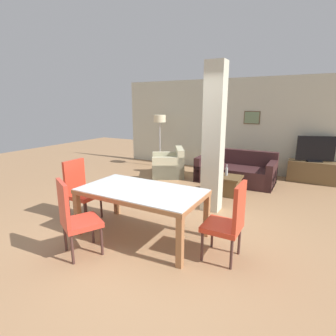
{
  "coord_description": "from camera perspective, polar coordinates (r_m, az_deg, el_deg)",
  "views": [
    {
      "loc": [
        2.14,
        -3.04,
        1.97
      ],
      "look_at": [
        0.0,
        0.82,
        0.89
      ],
      "focal_mm": 28.0,
      "sensor_mm": 36.0,
      "label": 1
    }
  ],
  "objects": [
    {
      "name": "divider_pillar",
      "position": [
        4.84,
        9.89,
        6.15
      ],
      "size": [
        0.35,
        0.29,
        2.7
      ],
      "color": "beige",
      "rests_on": "ground_plane"
    },
    {
      "name": "back_wall",
      "position": [
        8.08,
        13.7,
        8.95
      ],
      "size": [
        7.2,
        0.09,
        2.7
      ],
      "color": "beige",
      "rests_on": "ground_plane"
    },
    {
      "name": "bottle",
      "position": [
        5.99,
        12.62,
        -0.68
      ],
      "size": [
        0.06,
        0.06,
        0.25
      ],
      "color": "#B2B7BC",
      "rests_on": "coffee_table"
    },
    {
      "name": "armchair",
      "position": [
        7.35,
        0.24,
        0.43
      ],
      "size": [
        1.2,
        1.23,
        0.79
      ],
      "rotation": [
        0.0,
        0.0,
        2.11
      ],
      "color": "beige",
      "rests_on": "ground_plane"
    },
    {
      "name": "ground_plane",
      "position": [
        4.21,
        -5.61,
        -14.28
      ],
      "size": [
        18.0,
        18.0,
        0.0
      ],
      "primitive_type": "plane",
      "color": "#A17852"
    },
    {
      "name": "dining_table",
      "position": [
        3.96,
        -5.82,
        -6.51
      ],
      "size": [
        1.85,
        1.01,
        0.74
      ],
      "color": "#A66E44",
      "rests_on": "ground_plane"
    },
    {
      "name": "dining_chair_head_left",
      "position": [
        4.79,
        -18.56,
        -4.17
      ],
      "size": [
        0.46,
        0.46,
        1.04
      ],
      "rotation": [
        0.0,
        0.0,
        -1.57
      ],
      "color": "red",
      "rests_on": "ground_plane"
    },
    {
      "name": "floor_lamp",
      "position": [
        8.36,
        -1.81,
        9.74
      ],
      "size": [
        0.38,
        0.38,
        1.64
      ],
      "color": "#B7B7BC",
      "rests_on": "ground_plane"
    },
    {
      "name": "sofa",
      "position": [
        6.98,
        14.49,
        -0.76
      ],
      "size": [
        1.92,
        0.94,
        0.8
      ],
      "rotation": [
        0.0,
        0.0,
        3.14
      ],
      "color": "#3C2022",
      "rests_on": "ground_plane"
    },
    {
      "name": "tv_stand",
      "position": [
        7.68,
        28.95,
        -0.77
      ],
      "size": [
        1.18,
        0.4,
        0.55
      ],
      "color": "brown",
      "rests_on": "ground_plane"
    },
    {
      "name": "tv_screen",
      "position": [
        7.57,
        29.47,
        3.57
      ],
      "size": [
        0.87,
        0.31,
        0.65
      ],
      "rotation": [
        0.0,
        0.0,
        3.44
      ],
      "color": "black",
      "rests_on": "tv_stand"
    },
    {
      "name": "dining_chair_near_left",
      "position": [
        3.67,
        -19.71,
        -9.81
      ],
      "size": [
        0.62,
        0.62,
        1.04
      ],
      "rotation": [
        0.0,
        0.0,
        -0.48
      ],
      "color": "red",
      "rests_on": "ground_plane"
    },
    {
      "name": "dining_chair_head_right",
      "position": [
        3.45,
        13.16,
        -10.86
      ],
      "size": [
        0.46,
        0.46,
        1.04
      ],
      "rotation": [
        0.0,
        0.0,
        1.57
      ],
      "color": "red",
      "rests_on": "ground_plane"
    },
    {
      "name": "coffee_table",
      "position": [
        6.01,
        12.43,
        -3.59
      ],
      "size": [
        0.67,
        0.55,
        0.42
      ],
      "color": "brown",
      "rests_on": "ground_plane"
    }
  ]
}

